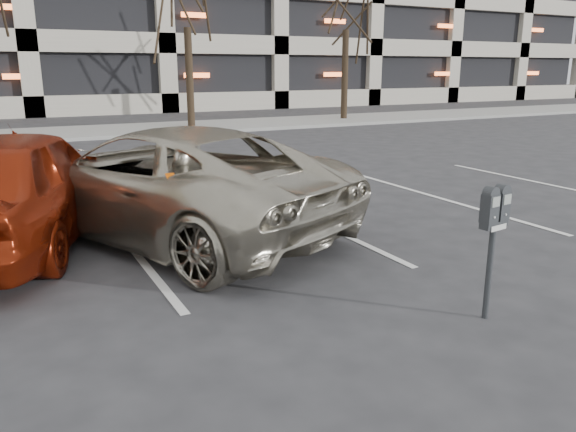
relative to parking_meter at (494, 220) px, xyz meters
name	(u,v)px	position (x,y,z in m)	size (l,w,h in m)	color
ground	(299,280)	(-1.09, 1.67, -0.96)	(140.00, 140.00, 0.00)	#28282B
sidewalk	(83,132)	(-1.09, 17.67, -0.90)	(80.00, 4.00, 0.12)	gray
stall_lines	(127,242)	(-2.49, 3.97, -0.95)	(16.90, 5.20, 0.00)	silver
parking_meter	(494,220)	(0.00, 0.00, 0.00)	(0.33, 0.17, 1.25)	black
suv_silver	(166,181)	(-1.87, 4.11, -0.20)	(4.54, 6.04, 1.53)	#AEA694
car_red	(14,186)	(-3.77, 4.52, -0.16)	(1.89, 4.70, 1.60)	maroon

